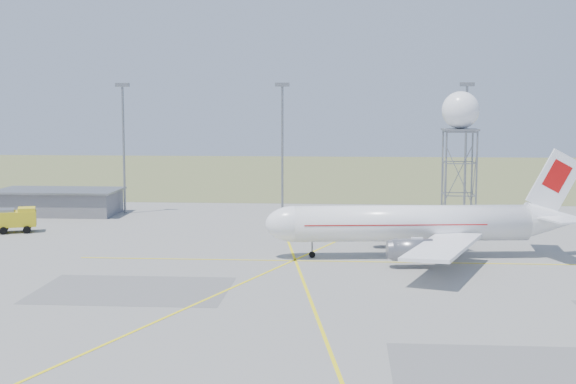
{
  "coord_description": "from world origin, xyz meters",
  "views": [
    {
      "loc": [
        0.01,
        -57.45,
        17.61
      ],
      "look_at": [
        -7.19,
        40.0,
        6.57
      ],
      "focal_mm": 50.0,
      "sensor_mm": 36.0,
      "label": 1
    }
  ],
  "objects": [
    {
      "name": "airliner_main",
      "position": [
        7.94,
        33.3,
        3.78
      ],
      "size": [
        36.24,
        35.04,
        12.34
      ],
      "rotation": [
        0.0,
        0.0,
        3.26
      ],
      "color": "white",
      "rests_on": "ground"
    },
    {
      "name": "radar_tower",
      "position": [
        15.86,
        56.97,
        10.7
      ],
      "size": [
        5.27,
        5.27,
        19.06
      ],
      "color": "gray",
      "rests_on": "ground"
    },
    {
      "name": "ground",
      "position": [
        0.0,
        0.0,
        0.0
      ],
      "size": [
        400.0,
        400.0,
        0.0
      ],
      "primitive_type": "plane",
      "color": "#999994",
      "rests_on": "ground"
    },
    {
      "name": "mast_c",
      "position": [
        18.0,
        66.0,
        12.07
      ],
      "size": [
        2.2,
        0.5,
        20.5
      ],
      "color": "gray",
      "rests_on": "ground"
    },
    {
      "name": "building_grey",
      "position": [
        -45.0,
        64.0,
        1.97
      ],
      "size": [
        19.0,
        10.0,
        3.9
      ],
      "color": "slate",
      "rests_on": "ground"
    },
    {
      "name": "fire_truck",
      "position": [
        -45.83,
        46.21,
        1.6
      ],
      "size": [
        8.8,
        5.54,
        3.34
      ],
      "rotation": [
        0.0,
        0.0,
        0.35
      ],
      "color": "gold",
      "rests_on": "ground"
    },
    {
      "name": "mast_a",
      "position": [
        -35.0,
        66.0,
        12.07
      ],
      "size": [
        2.2,
        0.5,
        20.5
      ],
      "color": "gray",
      "rests_on": "ground"
    },
    {
      "name": "grass_strip",
      "position": [
        0.0,
        140.0,
        0.01
      ],
      "size": [
        400.0,
        120.0,
        0.03
      ],
      "primitive_type": "cube",
      "color": "olive",
      "rests_on": "ground"
    },
    {
      "name": "mast_b",
      "position": [
        -10.0,
        66.0,
        12.07
      ],
      "size": [
        2.2,
        0.5,
        20.5
      ],
      "color": "gray",
      "rests_on": "ground"
    }
  ]
}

